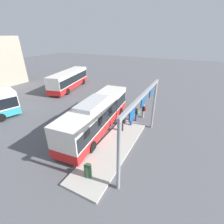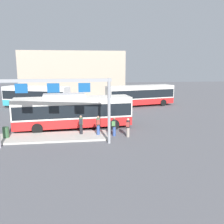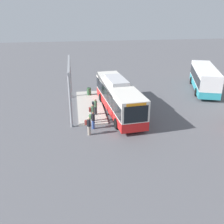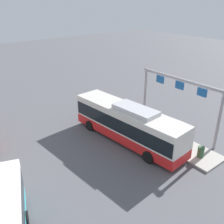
{
  "view_description": "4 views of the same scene",
  "coord_description": "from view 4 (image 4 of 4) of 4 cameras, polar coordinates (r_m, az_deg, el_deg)",
  "views": [
    {
      "loc": [
        -11.92,
        -7.76,
        8.88
      ],
      "look_at": [
        1.19,
        -1.09,
        1.71
      ],
      "focal_mm": 25.39,
      "sensor_mm": 36.0,
      "label": 1
    },
    {
      "loc": [
        0.66,
        -23.07,
        6.21
      ],
      "look_at": [
        3.74,
        -0.31,
        1.63
      ],
      "focal_mm": 38.22,
      "sensor_mm": 36.0,
      "label": 2
    },
    {
      "loc": [
        24.2,
        -4.41,
        10.37
      ],
      "look_at": [
        2.69,
        -1.09,
        1.17
      ],
      "focal_mm": 40.06,
      "sensor_mm": 36.0,
      "label": 3
    },
    {
      "loc": [
        -14.53,
        13.1,
        11.7
      ],
      "look_at": [
        3.59,
        -1.08,
        1.2
      ],
      "focal_mm": 40.65,
      "sensor_mm": 36.0,
      "label": 4
    }
  ],
  "objects": [
    {
      "name": "ground_plane",
      "position": [
        22.79,
        3.45,
        -6.41
      ],
      "size": [
        120.0,
        120.0,
        0.0
      ],
      "primitive_type": "plane",
      "color": "#56565B"
    },
    {
      "name": "person_waiting_far",
      "position": [
        24.25,
        6.94,
        -1.72
      ],
      "size": [
        0.36,
        0.54,
        1.67
      ],
      "rotation": [
        0.0,
        0.0,
        1.51
      ],
      "color": "black",
      "rests_on": "platform_curb"
    },
    {
      "name": "platform_sign_gantry",
      "position": [
        23.73,
        14.76,
        4.05
      ],
      "size": [
        8.75,
        0.24,
        5.2
      ],
      "color": "gray",
      "rests_on": "ground"
    },
    {
      "name": "trash_bin",
      "position": [
        21.28,
        19.34,
        -8.46
      ],
      "size": [
        0.52,
        0.52,
        0.9
      ],
      "primitive_type": "cylinder",
      "color": "#2D5133",
      "rests_on": "platform_curb"
    },
    {
      "name": "person_boarding",
      "position": [
        27.59,
        2.45,
        1.43
      ],
      "size": [
        0.44,
        0.59,
        1.67
      ],
      "rotation": [
        0.0,
        0.0,
        1.29
      ],
      "color": "gray",
      "rests_on": "ground"
    },
    {
      "name": "person_waiting_mid",
      "position": [
        25.47,
        5.25,
        -0.3
      ],
      "size": [
        0.35,
        0.53,
        1.67
      ],
      "rotation": [
        0.0,
        0.0,
        1.53
      ],
      "color": "#334C8C",
      "rests_on": "platform_curb"
    },
    {
      "name": "person_waiting_near",
      "position": [
        26.52,
        3.31,
        0.43
      ],
      "size": [
        0.48,
        0.6,
        1.67
      ],
      "rotation": [
        0.0,
        0.0,
        1.19
      ],
      "color": "#334C8C",
      "rests_on": "ground"
    },
    {
      "name": "platform_curb",
      "position": [
        23.36,
        12.2,
        -5.92
      ],
      "size": [
        10.0,
        2.8,
        0.16
      ],
      "primitive_type": "cube",
      "color": "#B2ADA3",
      "rests_on": "ground"
    },
    {
      "name": "bus_main",
      "position": [
        21.92,
        3.58,
        -2.35
      ],
      "size": [
        11.36,
        3.52,
        3.46
      ],
      "rotation": [
        0.0,
        0.0,
        0.09
      ],
      "color": "red",
      "rests_on": "ground"
    }
  ]
}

